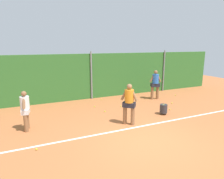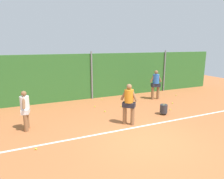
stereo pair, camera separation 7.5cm
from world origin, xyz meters
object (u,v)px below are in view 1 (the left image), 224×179
tennis_ball_6 (175,95)px  tennis_ball_7 (170,109)px  player_backcourt_far (155,83)px  tennis_ball_8 (101,99)px  player_midcourt (25,109)px  tennis_ball_9 (37,149)px  ball_hopper (164,109)px  tennis_ball_3 (156,93)px  tennis_ball_2 (121,106)px  tennis_ball_4 (172,103)px  tennis_ball_5 (95,107)px  tennis_ball_0 (105,111)px  player_foreground_near (129,102)px

tennis_ball_6 → tennis_ball_7: same height
player_backcourt_far → tennis_ball_8: bearing=-7.1°
player_midcourt → tennis_ball_9: player_midcourt is taller
ball_hopper → tennis_ball_3: 4.28m
tennis_ball_2 → tennis_ball_4: size_ratio=1.00×
player_midcourt → ball_hopper: (6.12, -0.72, -0.61)m
tennis_ball_2 → tennis_ball_4: same height
tennis_ball_9 → tennis_ball_5: bearing=47.8°
tennis_ball_2 → tennis_ball_6: bearing=9.3°
player_backcourt_far → player_midcourt: bearing=27.1°
tennis_ball_0 → tennis_ball_7: 3.39m
tennis_ball_4 → tennis_ball_5: (-4.33, 1.16, 0.00)m
player_foreground_near → player_midcourt: 4.14m
tennis_ball_2 → tennis_ball_3: (3.61, 1.70, 0.00)m
player_backcourt_far → tennis_ball_0: 4.03m
player_backcourt_far → tennis_ball_9: size_ratio=27.36×
tennis_ball_2 → tennis_ball_8: (-0.46, 1.75, 0.00)m
player_backcourt_far → tennis_ball_3: bearing=-117.0°
tennis_ball_2 → tennis_ball_7: 2.59m
player_midcourt → tennis_ball_5: (3.43, 1.72, -0.86)m
tennis_ball_5 → tennis_ball_8: 1.52m
tennis_ball_8 → tennis_ball_9: size_ratio=1.00×
player_backcourt_far → tennis_ball_0: bearing=28.7°
ball_hopper → tennis_ball_7: size_ratio=7.78×
ball_hopper → tennis_ball_6: size_ratio=7.78×
tennis_ball_6 → player_backcourt_far: bearing=-175.3°
tennis_ball_2 → tennis_ball_9: same height
player_midcourt → tennis_ball_3: size_ratio=24.17×
tennis_ball_6 → tennis_ball_7: (-2.36, -2.25, 0.00)m
tennis_ball_3 → tennis_ball_9: same height
player_midcourt → tennis_ball_3: 8.91m
player_midcourt → tennis_ball_2: bearing=113.8°
player_foreground_near → player_midcourt: size_ratio=1.10×
player_foreground_near → tennis_ball_2: (0.79, 2.33, -0.96)m
player_midcourt → player_backcourt_far: size_ratio=0.88×
player_backcourt_far → tennis_ball_2: player_backcourt_far is taller
ball_hopper → tennis_ball_3: ball_hopper is taller
player_foreground_near → tennis_ball_8: player_foreground_near is taller
tennis_ball_9 → ball_hopper: bearing=10.4°
tennis_ball_7 → tennis_ball_9: bearing=-167.4°
ball_hopper → tennis_ball_7: 0.88m
ball_hopper → tennis_ball_8: size_ratio=7.78×
tennis_ball_4 → tennis_ball_3: bearing=75.2°
player_midcourt → player_backcourt_far: bearing=113.2°
player_foreground_near → tennis_ball_9: size_ratio=26.65×
player_backcourt_far → tennis_ball_6: player_backcourt_far is taller
player_midcourt → tennis_ball_7: bearing=96.9°
player_midcourt → tennis_ball_6: (9.22, 1.93, -0.86)m
tennis_ball_3 → tennis_ball_8: bearing=179.2°
player_foreground_near → tennis_ball_4: bearing=-112.5°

